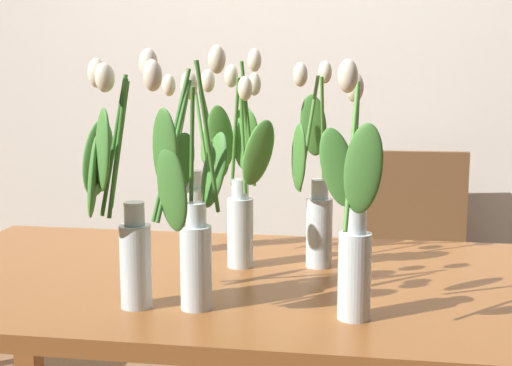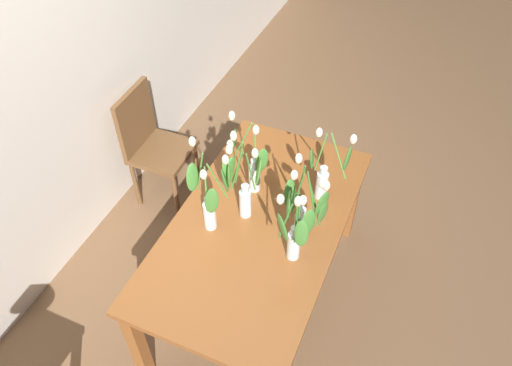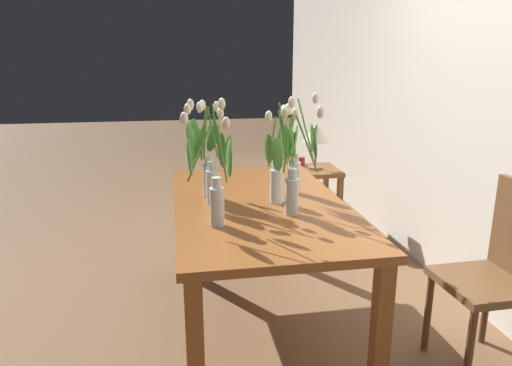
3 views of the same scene
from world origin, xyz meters
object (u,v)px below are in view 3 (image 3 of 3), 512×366
at_px(tulip_vase_0, 214,188).
at_px(tulip_vase_5, 206,159).
at_px(tulip_vase_1, 210,162).
at_px(dining_chair, 501,268).
at_px(tulip_vase_2, 293,178).
at_px(tulip_vase_4, 281,161).
at_px(pillar_candle, 302,161).
at_px(tulip_vase_3, 295,158).
at_px(dining_table, 259,218).
at_px(side_table, 312,182).
at_px(table_lamp, 316,134).

distance_m(tulip_vase_0, tulip_vase_5, 0.49).
distance_m(tulip_vase_1, dining_chair, 1.51).
distance_m(tulip_vase_2, tulip_vase_4, 0.20).
bearing_deg(pillar_candle, tulip_vase_3, -17.17).
distance_m(dining_table, side_table, 1.64).
height_order(dining_table, dining_chair, dining_chair).
relative_size(dining_table, tulip_vase_5, 3.02).
height_order(tulip_vase_2, pillar_candle, tulip_vase_2).
distance_m(dining_table, table_lamp, 1.64).
distance_m(tulip_vase_1, tulip_vase_3, 0.49).
bearing_deg(tulip_vase_2, dining_chair, 70.32).
height_order(dining_table, tulip_vase_3, tulip_vase_3).
xyz_separation_m(tulip_vase_4, table_lamp, (-1.47, 0.65, -0.11)).
bearing_deg(tulip_vase_4, tulip_vase_2, 6.00).
bearing_deg(tulip_vase_5, pillar_candle, 146.45).
distance_m(tulip_vase_1, pillar_candle, 1.86).
relative_size(tulip_vase_3, pillar_candle, 7.61).
bearing_deg(tulip_vase_5, tulip_vase_0, -0.12).
distance_m(tulip_vase_3, tulip_vase_5, 0.49).
relative_size(tulip_vase_2, dining_chair, 0.57).
xyz_separation_m(dining_table, table_lamp, (-1.44, 0.76, 0.21)).
bearing_deg(table_lamp, tulip_vase_1, -35.51).
height_order(tulip_vase_5, table_lamp, tulip_vase_5).
xyz_separation_m(tulip_vase_5, pillar_candle, (-1.42, 0.94, -0.36)).
distance_m(tulip_vase_4, tulip_vase_5, 0.42).
bearing_deg(tulip_vase_0, table_lamp, 149.85).
bearing_deg(dining_table, tulip_vase_3, 117.95).
xyz_separation_m(tulip_vase_5, dining_chair, (0.72, 1.34, -0.42)).
height_order(side_table, table_lamp, table_lamp).
bearing_deg(pillar_candle, dining_chair, 10.39).
height_order(tulip_vase_4, dining_chair, tulip_vase_4).
distance_m(tulip_vase_4, pillar_candle, 1.75).
bearing_deg(dining_chair, tulip_vase_0, -99.86).
relative_size(tulip_vase_5, side_table, 0.96).
height_order(tulip_vase_1, tulip_vase_3, tulip_vase_3).
bearing_deg(tulip_vase_1, tulip_vase_2, 58.61).
height_order(tulip_vase_0, dining_chair, tulip_vase_0).
bearing_deg(tulip_vase_0, tulip_vase_2, 104.68).
xyz_separation_m(tulip_vase_0, tulip_vase_5, (-0.49, 0.00, 0.03)).
xyz_separation_m(dining_chair, side_table, (-2.01, -0.33, -0.09)).
height_order(tulip_vase_2, tulip_vase_5, tulip_vase_2).
distance_m(side_table, table_lamp, 0.42).
relative_size(tulip_vase_1, tulip_vase_3, 0.98).
bearing_deg(side_table, table_lamp, 63.90).
height_order(tulip_vase_5, side_table, tulip_vase_5).
height_order(dining_table, side_table, dining_table).
bearing_deg(tulip_vase_5, dining_chair, 61.69).
bearing_deg(side_table, tulip_vase_4, -23.00).
bearing_deg(side_table, tulip_vase_3, -21.10).
bearing_deg(table_lamp, dining_table, -27.83).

